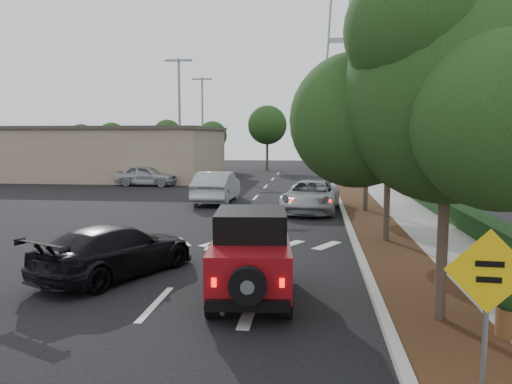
% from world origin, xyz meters
% --- Properties ---
extents(ground, '(120.00, 120.00, 0.00)m').
position_xyz_m(ground, '(0.00, 0.00, 0.00)').
color(ground, black).
rests_on(ground, ground).
extents(curb, '(0.20, 70.00, 0.15)m').
position_xyz_m(curb, '(4.60, 12.00, 0.07)').
color(curb, '#9E9B93').
rests_on(curb, ground).
extents(planting_strip, '(1.80, 70.00, 0.12)m').
position_xyz_m(planting_strip, '(5.60, 12.00, 0.06)').
color(planting_strip, black).
rests_on(planting_strip, ground).
extents(sidewalk, '(2.00, 70.00, 0.12)m').
position_xyz_m(sidewalk, '(7.50, 12.00, 0.06)').
color(sidewalk, gray).
rests_on(sidewalk, ground).
extents(hedge, '(0.80, 70.00, 0.80)m').
position_xyz_m(hedge, '(8.90, 12.00, 0.40)').
color(hedge, black).
rests_on(hedge, ground).
extents(commercial_building, '(22.00, 12.00, 4.00)m').
position_xyz_m(commercial_building, '(-16.00, 30.00, 2.00)').
color(commercial_building, gray).
rests_on(commercial_building, ground).
extents(transmission_tower, '(7.00, 4.00, 28.00)m').
position_xyz_m(transmission_tower, '(6.00, 48.00, 0.00)').
color(transmission_tower, slate).
rests_on(transmission_tower, ground).
extents(street_tree_near, '(3.80, 3.80, 5.92)m').
position_xyz_m(street_tree_near, '(5.60, -0.50, 0.00)').
color(street_tree_near, black).
rests_on(street_tree_near, ground).
extents(street_tree_mid, '(3.20, 3.20, 5.32)m').
position_xyz_m(street_tree_mid, '(5.60, 6.50, 0.00)').
color(street_tree_mid, black).
rests_on(street_tree_mid, ground).
extents(street_tree_far, '(3.40, 3.40, 5.62)m').
position_xyz_m(street_tree_far, '(5.60, 13.00, 0.00)').
color(street_tree_far, black).
rests_on(street_tree_far, ground).
extents(light_pole_a, '(2.00, 0.22, 9.00)m').
position_xyz_m(light_pole_a, '(-6.50, 26.00, 0.00)').
color(light_pole_a, slate).
rests_on(light_pole_a, ground).
extents(light_pole_b, '(2.00, 0.22, 9.00)m').
position_xyz_m(light_pole_b, '(-7.50, 38.00, 0.00)').
color(light_pole_b, slate).
rests_on(light_pole_b, ground).
extents(red_jeep, '(1.93, 3.78, 1.88)m').
position_xyz_m(red_jeep, '(1.92, 0.76, 0.96)').
color(red_jeep, black).
rests_on(red_jeep, ground).
extents(silver_suv_ahead, '(2.89, 5.34, 1.42)m').
position_xyz_m(silver_suv_ahead, '(3.13, 13.12, 0.71)').
color(silver_suv_ahead, '#97999E').
rests_on(silver_suv_ahead, ground).
extents(black_suv_oncoming, '(3.52, 4.81, 1.30)m').
position_xyz_m(black_suv_oncoming, '(-1.63, 1.94, 0.65)').
color(black_suv_oncoming, black).
rests_on(black_suv_oncoming, ground).
extents(silver_sedan_oncoming, '(1.74, 4.96, 1.63)m').
position_xyz_m(silver_sedan_oncoming, '(-1.77, 15.71, 0.82)').
color(silver_sedan_oncoming, '#A2A4A9').
rests_on(silver_sedan_oncoming, ground).
extents(parked_suv, '(4.34, 1.97, 1.44)m').
position_xyz_m(parked_suv, '(-8.30, 23.65, 0.72)').
color(parked_suv, '#A2A3A9').
rests_on(parked_suv, ground).
extents(speed_hump_sign, '(1.06, 0.12, 2.26)m').
position_xyz_m(speed_hump_sign, '(5.40, -3.51, 1.56)').
color(speed_hump_sign, slate).
rests_on(speed_hump_sign, ground).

